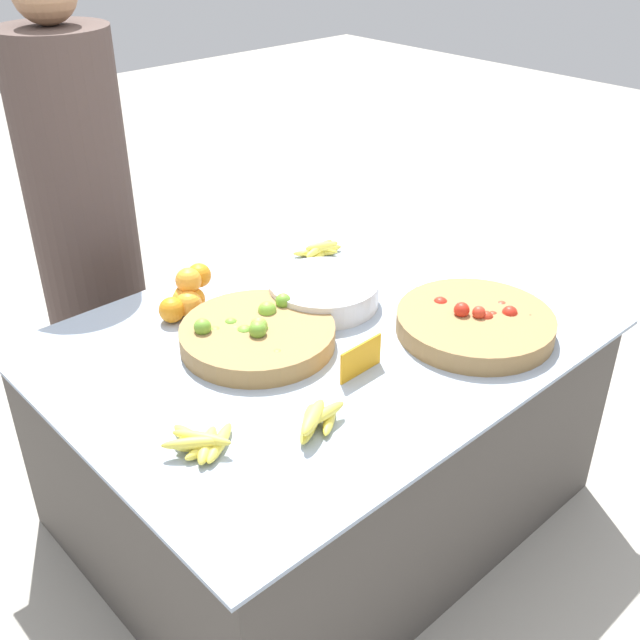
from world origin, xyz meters
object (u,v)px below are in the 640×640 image
object	(u,v)px
lime_bowl	(257,335)
vendor_person	(85,228)
tomato_basket	(475,323)
metal_bowl	(324,292)
price_sign	(361,359)

from	to	relation	value
lime_bowl	vendor_person	bearing A→B (deg)	92.74
vendor_person	tomato_basket	bearing A→B (deg)	-66.91
tomato_basket	vendor_person	world-z (taller)	vendor_person
metal_bowl	vendor_person	world-z (taller)	vendor_person
price_sign	lime_bowl	bearing A→B (deg)	108.99
tomato_basket	price_sign	bearing A→B (deg)	168.78
tomato_basket	metal_bowl	xyz separation A→B (m)	(-0.20, 0.41, 0.01)
tomato_basket	metal_bowl	distance (m)	0.46
metal_bowl	vendor_person	distance (m)	0.91
tomato_basket	vendor_person	size ratio (longest dim) A/B	0.28
metal_bowl	vendor_person	size ratio (longest dim) A/B	0.21
lime_bowl	price_sign	bearing A→B (deg)	-69.05
lime_bowl	tomato_basket	xyz separation A→B (m)	(0.49, -0.37, -0.00)
metal_bowl	tomato_basket	bearing A→B (deg)	-64.35
lime_bowl	metal_bowl	bearing A→B (deg)	9.13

